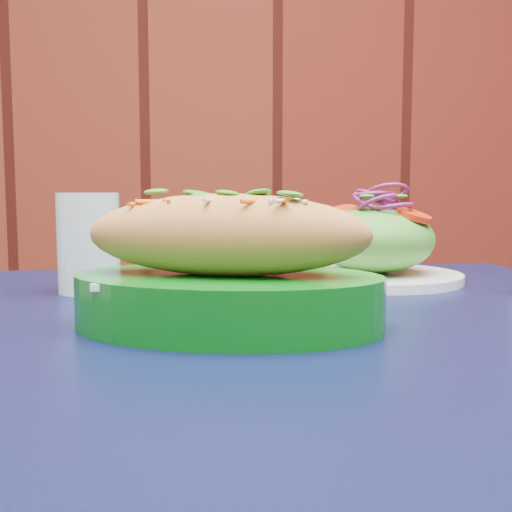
{
  "coord_description": "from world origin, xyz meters",
  "views": [
    {
      "loc": [
        -0.2,
        1.02,
        0.88
      ],
      "look_at": [
        -0.16,
        1.64,
        0.81
      ],
      "focal_mm": 45.0,
      "sensor_mm": 36.0,
      "label": 1
    }
  ],
  "objects": [
    {
      "name": "salad_plate",
      "position": [
        0.02,
        1.87,
        0.8
      ],
      "size": [
        0.24,
        0.24,
        0.13
      ],
      "rotation": [
        0.0,
        0.0,
        0.29
      ],
      "color": "white",
      "rests_on": "cafe_table"
    },
    {
      "name": "brick_wall",
      "position": [
        0.0,
        2.97,
        1.4
      ],
      "size": [
        4.9,
        0.04,
        2.8
      ],
      "primitive_type": "cube",
      "color": "#5B1811",
      "rests_on": "ground"
    },
    {
      "name": "cafe_table",
      "position": [
        -0.11,
        1.65,
        0.66
      ],
      "size": [
        0.85,
        0.85,
        0.75
      ],
      "rotation": [
        0.0,
        0.0,
        0.06
      ],
      "color": "black",
      "rests_on": "ground"
    },
    {
      "name": "banh_mi_basket",
      "position": [
        -0.19,
        1.59,
        0.8
      ],
      "size": [
        0.32,
        0.25,
        0.13
      ],
      "rotation": [
        0.0,
        0.0,
        -0.25
      ],
      "color": "#076211",
      "rests_on": "cafe_table"
    },
    {
      "name": "water_glass",
      "position": [
        -0.35,
        1.81,
        0.81
      ],
      "size": [
        0.07,
        0.07,
        0.12
      ],
      "primitive_type": "cylinder",
      "color": "silver",
      "rests_on": "cafe_table"
    }
  ]
}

